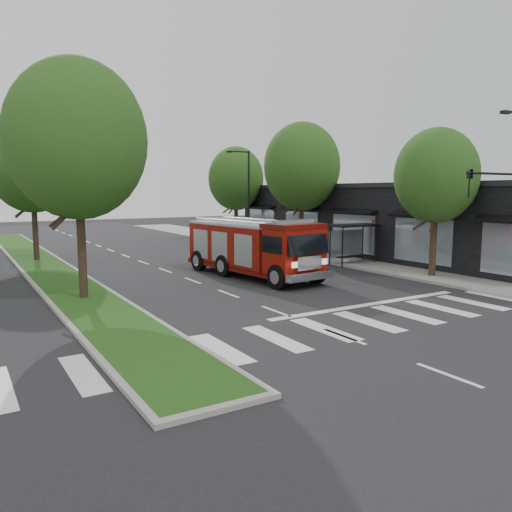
# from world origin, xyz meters

# --- Properties ---
(ground) EXTENTS (140.00, 140.00, 0.00)m
(ground) POSITION_xyz_m (0.00, 0.00, 0.00)
(ground) COLOR black
(ground) RESTS_ON ground
(sidewalk_right) EXTENTS (5.00, 80.00, 0.15)m
(sidewalk_right) POSITION_xyz_m (12.50, 10.00, 0.07)
(sidewalk_right) COLOR gray
(sidewalk_right) RESTS_ON ground
(median) EXTENTS (3.00, 50.00, 0.15)m
(median) POSITION_xyz_m (-6.00, 18.00, 0.08)
(median) COLOR gray
(median) RESTS_ON ground
(storefront_row) EXTENTS (8.00, 30.00, 5.00)m
(storefront_row) POSITION_xyz_m (17.00, 10.00, 2.50)
(storefront_row) COLOR black
(storefront_row) RESTS_ON ground
(bus_shelter) EXTENTS (3.20, 1.60, 2.61)m
(bus_shelter) POSITION_xyz_m (11.20, 8.15, 2.04)
(bus_shelter) COLOR black
(bus_shelter) RESTS_ON ground
(tree_right_near) EXTENTS (4.40, 4.40, 8.05)m
(tree_right_near) POSITION_xyz_m (11.50, 2.00, 5.51)
(tree_right_near) COLOR black
(tree_right_near) RESTS_ON ground
(tree_right_mid) EXTENTS (5.60, 5.60, 9.72)m
(tree_right_mid) POSITION_xyz_m (11.50, 14.00, 6.49)
(tree_right_mid) COLOR black
(tree_right_mid) RESTS_ON ground
(tree_right_far) EXTENTS (5.00, 5.00, 8.73)m
(tree_right_far) POSITION_xyz_m (11.50, 24.00, 5.84)
(tree_right_far) COLOR black
(tree_right_far) RESTS_ON ground
(tree_median_near) EXTENTS (5.80, 5.80, 10.16)m
(tree_median_near) POSITION_xyz_m (-6.00, 6.00, 6.81)
(tree_median_near) COLOR black
(tree_median_near) RESTS_ON ground
(tree_median_far) EXTENTS (5.60, 5.60, 9.72)m
(tree_median_far) POSITION_xyz_m (-6.00, 20.00, 6.49)
(tree_median_far) COLOR black
(tree_median_far) RESTS_ON ground
(streetlight_right_far) EXTENTS (2.11, 0.20, 8.00)m
(streetlight_right_far) POSITION_xyz_m (10.35, 20.00, 4.48)
(streetlight_right_far) COLOR black
(streetlight_right_far) RESTS_ON ground
(fire_engine) EXTENTS (3.89, 9.76, 3.30)m
(fire_engine) POSITION_xyz_m (3.39, 7.49, 1.58)
(fire_engine) COLOR #500904
(fire_engine) RESTS_ON ground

